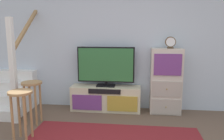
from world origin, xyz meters
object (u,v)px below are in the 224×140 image
(television, at_px, (106,66))
(side_cabinet, at_px, (166,81))
(bar_stool_near, at_px, (21,104))
(media_console, at_px, (106,98))
(bar_stool_far, at_px, (32,93))
(desk_clock, at_px, (170,43))

(television, relative_size, side_cabinet, 0.89)
(side_cabinet, xyz_separation_m, bar_stool_near, (-2.19, -1.39, -0.08))
(media_console, bearing_deg, side_cabinet, 0.50)
(bar_stool_far, bearing_deg, media_console, 34.32)
(bar_stool_near, height_order, bar_stool_far, bar_stool_near)
(desk_clock, relative_size, bar_stool_far, 0.30)
(desk_clock, distance_m, bar_stool_far, 2.61)
(media_console, relative_size, bar_stool_far, 1.87)
(media_console, bearing_deg, bar_stool_near, -126.63)
(side_cabinet, bearing_deg, television, 179.33)
(side_cabinet, height_order, desk_clock, desk_clock)
(side_cabinet, xyz_separation_m, desk_clock, (0.05, -0.01, 0.74))
(television, bearing_deg, bar_stool_far, -144.88)
(side_cabinet, height_order, bar_stool_near, side_cabinet)
(media_console, xyz_separation_m, bar_stool_near, (-1.03, -1.38, 0.30))
(desk_clock, height_order, bar_stool_far, desk_clock)
(bar_stool_near, xyz_separation_m, bar_stool_far, (-0.12, 0.60, -0.01))
(bar_stool_far, bearing_deg, bar_stool_near, -78.87)
(bar_stool_near, bearing_deg, television, 53.84)
(television, distance_m, bar_stool_far, 1.44)
(bar_stool_near, distance_m, bar_stool_far, 0.61)
(television, relative_size, desk_clock, 5.12)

